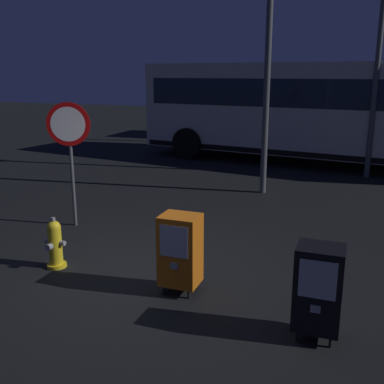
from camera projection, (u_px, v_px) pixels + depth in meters
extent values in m
plane|color=black|center=(142.00, 272.00, 6.43)|extent=(60.00, 60.00, 0.00)
cylinder|color=yellow|center=(57.00, 265.00, 6.60)|extent=(0.28, 0.28, 0.05)
cylinder|color=yellow|center=(55.00, 246.00, 6.53)|extent=(0.19, 0.19, 0.55)
sphere|color=yellow|center=(54.00, 227.00, 6.46)|extent=(0.19, 0.19, 0.19)
cylinder|color=gray|center=(53.00, 219.00, 6.43)|extent=(0.06, 0.06, 0.05)
cylinder|color=gray|center=(49.00, 247.00, 6.40)|extent=(0.09, 0.08, 0.09)
cylinder|color=gray|center=(48.00, 241.00, 6.56)|extent=(0.07, 0.07, 0.07)
cylinder|color=gray|center=(63.00, 243.00, 6.47)|extent=(0.07, 0.07, 0.07)
cylinder|color=black|center=(297.00, 336.00, 4.77)|extent=(0.04, 0.04, 0.12)
cylinder|color=black|center=(331.00, 342.00, 4.66)|extent=(0.04, 0.04, 0.12)
cylinder|color=black|center=(301.00, 322.00, 5.02)|extent=(0.04, 0.04, 0.12)
cylinder|color=black|center=(333.00, 328.00, 4.91)|extent=(0.04, 0.04, 0.12)
cube|color=black|center=(318.00, 288.00, 4.71)|extent=(0.48, 0.40, 0.90)
cube|color=#B2B7BF|center=(318.00, 280.00, 4.48)|extent=(0.36, 0.01, 0.40)
cube|color=gray|center=(315.00, 309.00, 4.56)|extent=(0.10, 0.02, 0.08)
cylinder|color=black|center=(164.00, 290.00, 5.78)|extent=(0.04, 0.04, 0.12)
cylinder|color=black|center=(189.00, 294.00, 5.67)|extent=(0.04, 0.04, 0.12)
cylinder|color=black|center=(173.00, 280.00, 6.04)|extent=(0.04, 0.04, 0.12)
cylinder|color=black|center=(197.00, 284.00, 5.92)|extent=(0.04, 0.04, 0.12)
cube|color=orange|center=(180.00, 250.00, 5.72)|extent=(0.48, 0.40, 0.90)
cube|color=#B2B7BF|center=(174.00, 242.00, 5.49)|extent=(0.36, 0.01, 0.40)
cube|color=gray|center=(174.00, 266.00, 5.57)|extent=(0.10, 0.02, 0.08)
cylinder|color=#4C4F54|center=(72.00, 166.00, 8.14)|extent=(0.06, 0.06, 2.20)
cylinder|color=red|center=(68.00, 124.00, 7.93)|extent=(0.71, 0.31, 0.76)
cylinder|color=white|center=(68.00, 124.00, 7.92)|extent=(0.56, 0.23, 0.60)
cube|color=beige|center=(313.00, 108.00, 13.84)|extent=(10.75, 3.93, 2.65)
cube|color=#1E2838|center=(315.00, 92.00, 13.72)|extent=(10.12, 3.87, 0.80)
cube|color=black|center=(311.00, 148.00, 14.15)|extent=(10.54, 3.91, 0.16)
cylinder|color=black|center=(187.00, 143.00, 14.78)|extent=(1.03, 0.42, 1.00)
cylinder|color=black|center=(220.00, 135.00, 16.91)|extent=(1.03, 0.42, 1.00)
cube|color=#4C5156|center=(355.00, 100.00, 18.00)|extent=(10.51, 2.56, 2.65)
cube|color=#1E2838|center=(356.00, 88.00, 17.88)|extent=(9.88, 2.58, 0.80)
cube|color=black|center=(352.00, 131.00, 18.31)|extent=(10.30, 2.57, 0.16)
cylinder|color=black|center=(255.00, 130.00, 18.40)|extent=(1.00, 0.29, 1.00)
cylinder|color=black|center=(267.00, 123.00, 20.67)|extent=(1.00, 0.29, 1.00)
cylinder|color=#4C4F54|center=(268.00, 54.00, 9.93)|extent=(0.14, 0.14, 6.23)
cylinder|color=#4C4F54|center=(379.00, 50.00, 11.48)|extent=(0.14, 0.14, 6.53)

